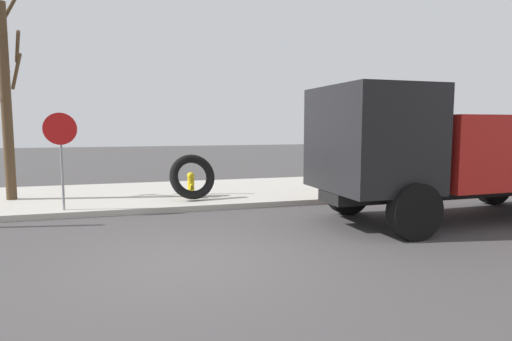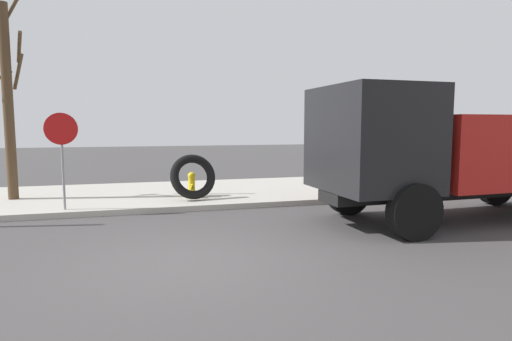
{
  "view_description": "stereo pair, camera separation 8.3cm",
  "coord_description": "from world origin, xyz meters",
  "px_view_note": "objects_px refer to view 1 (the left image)",
  "views": [
    {
      "loc": [
        -0.81,
        -6.63,
        2.18
      ],
      "look_at": [
        1.88,
        2.68,
        1.15
      ],
      "focal_mm": 29.77,
      "sensor_mm": 36.0,
      "label": 1
    },
    {
      "loc": [
        -0.73,
        -6.65,
        2.18
      ],
      "look_at": [
        1.88,
        2.68,
        1.15
      ],
      "focal_mm": 29.77,
      "sensor_mm": 36.0,
      "label": 2
    }
  ],
  "objects_px": {
    "loose_tire": "(192,177)",
    "bare_tree": "(6,98)",
    "dump_truck_red": "(457,150)",
    "fire_hydrant": "(191,184)",
    "stop_sign": "(61,143)"
  },
  "relations": [
    {
      "from": "loose_tire",
      "to": "bare_tree",
      "type": "bearing_deg",
      "value": 163.07
    },
    {
      "from": "loose_tire",
      "to": "dump_truck_red",
      "type": "xyz_separation_m",
      "value": [
        5.66,
        -3.46,
        0.83
      ]
    },
    {
      "from": "bare_tree",
      "to": "loose_tire",
      "type": "bearing_deg",
      "value": -16.93
    },
    {
      "from": "fire_hydrant",
      "to": "stop_sign",
      "type": "distance_m",
      "value": 3.57
    },
    {
      "from": "fire_hydrant",
      "to": "loose_tire",
      "type": "height_order",
      "value": "loose_tire"
    },
    {
      "from": "loose_tire",
      "to": "fire_hydrant",
      "type": "bearing_deg",
      "value": 88.56
    },
    {
      "from": "loose_tire",
      "to": "dump_truck_red",
      "type": "relative_size",
      "value": 0.18
    },
    {
      "from": "dump_truck_red",
      "to": "loose_tire",
      "type": "bearing_deg",
      "value": 148.58
    },
    {
      "from": "fire_hydrant",
      "to": "bare_tree",
      "type": "bearing_deg",
      "value": 167.62
    },
    {
      "from": "fire_hydrant",
      "to": "bare_tree",
      "type": "relative_size",
      "value": 0.13
    },
    {
      "from": "fire_hydrant",
      "to": "loose_tire",
      "type": "xyz_separation_m",
      "value": [
        -0.01,
        -0.41,
        0.25
      ]
    },
    {
      "from": "fire_hydrant",
      "to": "stop_sign",
      "type": "height_order",
      "value": "stop_sign"
    },
    {
      "from": "loose_tire",
      "to": "bare_tree",
      "type": "xyz_separation_m",
      "value": [
        -4.79,
        1.46,
        2.14
      ]
    },
    {
      "from": "loose_tire",
      "to": "bare_tree",
      "type": "relative_size",
      "value": 0.22
    },
    {
      "from": "fire_hydrant",
      "to": "dump_truck_red",
      "type": "relative_size",
      "value": 0.1
    }
  ]
}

